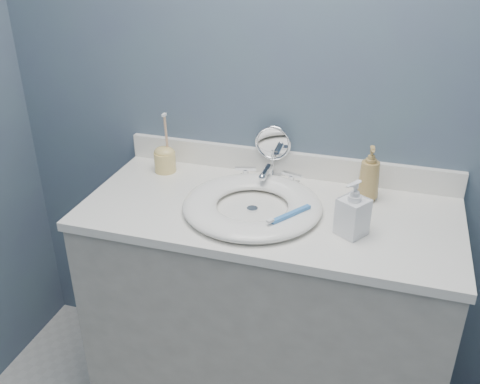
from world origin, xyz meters
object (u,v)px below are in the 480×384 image
at_px(soap_bottle_clear, 353,208).
at_px(makeup_mirror, 273,149).
at_px(soap_bottle_amber, 370,174).
at_px(toothbrush_holder, 165,158).

bearing_deg(soap_bottle_clear, makeup_mirror, 167.79).
bearing_deg(soap_bottle_amber, toothbrush_holder, 171.53).
relative_size(soap_bottle_clear, toothbrush_holder, 0.77).
xyz_separation_m(soap_bottle_clear, toothbrush_holder, (-0.71, 0.24, -0.03)).
bearing_deg(makeup_mirror, toothbrush_holder, -169.54).
height_order(soap_bottle_amber, toothbrush_holder, toothbrush_holder).
bearing_deg(soap_bottle_amber, soap_bottle_clear, -104.22).
bearing_deg(soap_bottle_amber, makeup_mirror, 158.37).
height_order(makeup_mirror, soap_bottle_clear, makeup_mirror).
distance_m(soap_bottle_amber, soap_bottle_clear, 0.24).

